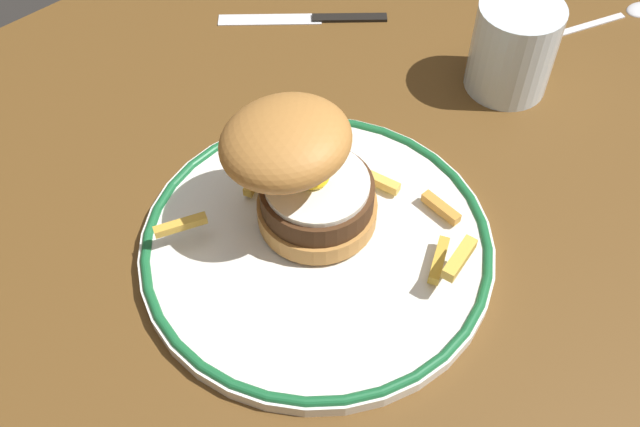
{
  "coord_description": "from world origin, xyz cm",
  "views": [
    {
      "loc": [
        -23.17,
        -23.27,
        49.46
      ],
      "look_at": [
        0.35,
        2.98,
        4.6
      ],
      "focal_mm": 41.65,
      "sensor_mm": 36.0,
      "label": 1
    }
  ],
  "objects_px": {
    "knife": "(317,18)",
    "spoon": "(631,11)",
    "dinner_plate": "(320,242)",
    "burger": "(303,167)",
    "water_glass": "(512,53)"
  },
  "relations": [
    {
      "from": "dinner_plate",
      "to": "spoon",
      "type": "xyz_separation_m",
      "value": [
        0.46,
        0.01,
        -0.0
      ]
    },
    {
      "from": "burger",
      "to": "dinner_plate",
      "type": "bearing_deg",
      "value": -102.72
    },
    {
      "from": "spoon",
      "to": "dinner_plate",
      "type": "bearing_deg",
      "value": -179.0
    },
    {
      "from": "water_glass",
      "to": "knife",
      "type": "xyz_separation_m",
      "value": [
        -0.07,
        0.2,
        -0.04
      ]
    },
    {
      "from": "dinner_plate",
      "to": "water_glass",
      "type": "bearing_deg",
      "value": 5.74
    },
    {
      "from": "dinner_plate",
      "to": "burger",
      "type": "distance_m",
      "value": 0.07
    },
    {
      "from": "dinner_plate",
      "to": "knife",
      "type": "distance_m",
      "value": 0.3
    },
    {
      "from": "dinner_plate",
      "to": "knife",
      "type": "xyz_separation_m",
      "value": [
        0.2,
        0.23,
        -0.01
      ]
    },
    {
      "from": "water_glass",
      "to": "spoon",
      "type": "bearing_deg",
      "value": -5.7
    },
    {
      "from": "dinner_plate",
      "to": "spoon",
      "type": "bearing_deg",
      "value": 1.0
    },
    {
      "from": "dinner_plate",
      "to": "water_glass",
      "type": "distance_m",
      "value": 0.27
    },
    {
      "from": "dinner_plate",
      "to": "burger",
      "type": "height_order",
      "value": "burger"
    },
    {
      "from": "water_glass",
      "to": "spoon",
      "type": "xyz_separation_m",
      "value": [
        0.19,
        -0.02,
        -0.03
      ]
    },
    {
      "from": "burger",
      "to": "water_glass",
      "type": "distance_m",
      "value": 0.26
    },
    {
      "from": "knife",
      "to": "spoon",
      "type": "bearing_deg",
      "value": -40.09
    }
  ]
}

